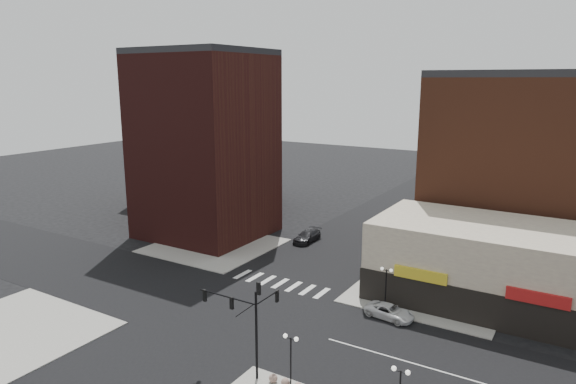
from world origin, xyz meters
The scene contains 16 objects.
ground centered at (0.00, 0.00, 0.00)m, with size 240.00×240.00×0.00m, color black.
road_ew centered at (0.00, 0.00, 0.01)m, with size 200.00×14.00×0.02m, color black.
road_ns centered at (0.00, 0.00, 0.01)m, with size 14.00×200.00×0.02m, color black.
sidewalk_nw centered at (-14.50, 14.50, 0.06)m, with size 15.00×15.00×0.12m, color gray.
sidewalk_ne centered at (14.50, 14.50, 0.06)m, with size 15.00×15.00×0.12m, color gray.
sidewalk_sw centered at (-14.50, -14.50, 0.06)m, with size 15.00×15.00×0.12m, color gray.
building_nw centered at (-19.00, 18.50, 12.50)m, with size 16.00×15.00×25.00m, color #3C1513.
building_nw_low centered at (-32.00, 34.00, 6.00)m, with size 20.00×18.00×12.00m, color #3C1513.
building_ne_midrise centered at (19.00, 29.50, 11.00)m, with size 18.00×15.00×22.00m, color brown.
building_ne_row centered at (21.00, 15.00, 3.30)m, with size 24.20×12.20×8.00m.
traffic_signal centered at (7.24, -7.83, 4.96)m, with size 5.59×3.09×7.77m.
street_lamp_se_a centered at (11.00, -8.00, 3.29)m, with size 1.22×0.32×4.16m.
street_lamp_se_b centered at (19.00, -8.00, 3.29)m, with size 1.22×0.32×4.16m.
street_lamp_ne centered at (12.00, 8.00, 3.29)m, with size 1.22×0.32×4.16m.
white_suv centered at (13.01, 6.50, 0.64)m, with size 2.14×4.63×1.29m, color white.
dark_sedan_north centered at (-4.82, 22.59, 0.76)m, with size 2.14×5.26×1.53m, color black.
Camera 1 is at (27.97, -36.17, 21.84)m, focal length 32.00 mm.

